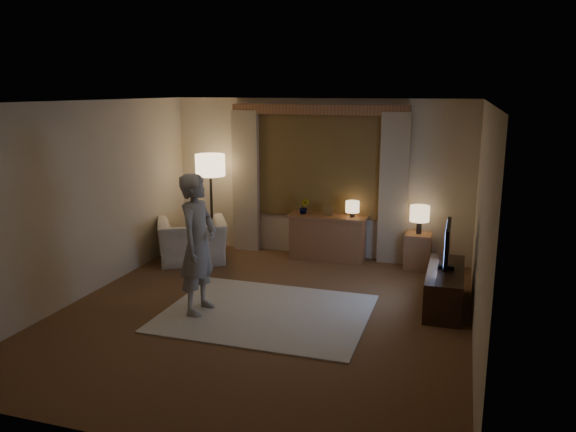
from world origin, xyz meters
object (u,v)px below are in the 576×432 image
at_px(sideboard, 327,239).
at_px(person, 198,244).
at_px(tv_stand, 445,288).
at_px(armchair, 192,241).
at_px(side_table, 418,251).

bearing_deg(sideboard, person, -110.29).
bearing_deg(tv_stand, armchair, 169.37).
height_order(sideboard, tv_stand, sideboard).
xyz_separation_m(sideboard, armchair, (-2.04, -0.80, -0.00)).
bearing_deg(person, side_table, -41.24).
relative_size(sideboard, tv_stand, 0.86).
relative_size(side_table, person, 0.32).
height_order(side_table, person, person).
distance_m(side_table, person, 3.64).
bearing_deg(sideboard, tv_stand, -38.82).
bearing_deg(person, armchair, 31.11).
distance_m(tv_stand, person, 3.19).
bearing_deg(armchair, person, 89.72).
relative_size(sideboard, person, 0.69).
distance_m(sideboard, tv_stand, 2.47).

